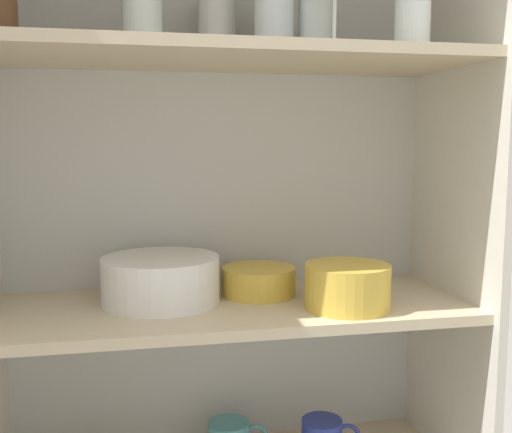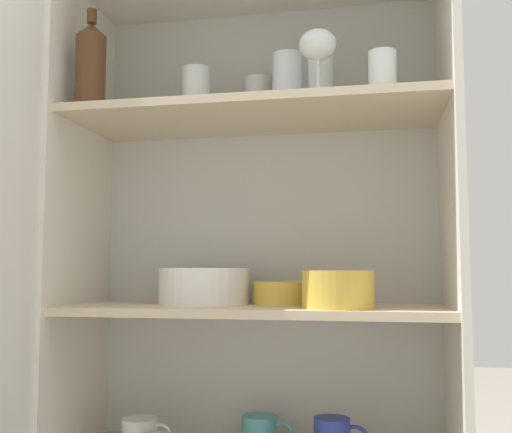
{
  "view_description": "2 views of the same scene",
  "coord_description": "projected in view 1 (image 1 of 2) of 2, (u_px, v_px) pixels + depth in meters",
  "views": [
    {
      "loc": [
        -0.18,
        -0.94,
        1.01
      ],
      "look_at": [
        0.05,
        0.17,
        0.87
      ],
      "focal_mm": 42.0,
      "sensor_mm": 36.0,
      "label": 1
    },
    {
      "loc": [
        0.28,
        -1.25,
        0.78
      ],
      "look_at": [
        -0.0,
        0.2,
        0.92
      ],
      "focal_mm": 42.0,
      "sensor_mm": 36.0,
      "label": 2
    }
  ],
  "objects": [
    {
      "name": "cupboard_side_right",
      "position": [
        452.0,
        267.0,
        1.24
      ],
      "size": [
        0.02,
        0.37,
        1.5
      ],
      "primitive_type": "cube",
      "color": "silver",
      "rests_on": "ground_plane"
    },
    {
      "name": "serving_bowl_small",
      "position": [
        259.0,
        280.0,
        1.22
      ],
      "size": [
        0.15,
        0.15,
        0.06
      ],
      "color": "gold",
      "rests_on": "shelf_board_middle"
    },
    {
      "name": "tumbler_glass_2",
      "position": [
        316.0,
        15.0,
        1.13
      ],
      "size": [
        0.06,
        0.06,
        0.15
      ],
      "color": "white",
      "rests_on": "shelf_board_upper"
    },
    {
      "name": "plate_stack_white",
      "position": [
        161.0,
        280.0,
        1.16
      ],
      "size": [
        0.23,
        0.23,
        0.09
      ],
      "color": "white",
      "rests_on": "shelf_board_middle"
    },
    {
      "name": "cupboard_back_panel",
      "position": [
        220.0,
        259.0,
        1.32
      ],
      "size": [
        0.94,
        0.02,
        1.5
      ],
      "primitive_type": "cube",
      "color": "silver",
      "rests_on": "ground_plane"
    },
    {
      "name": "shelf_board_middle",
      "position": [
        233.0,
        308.0,
        1.16
      ],
      "size": [
        0.9,
        0.34,
        0.02
      ],
      "primitive_type": "cube",
      "color": "beige"
    },
    {
      "name": "tumbler_glass_1",
      "position": [
        217.0,
        28.0,
        1.2
      ],
      "size": [
        0.08,
        0.08,
        0.12
      ],
      "color": "white",
      "rests_on": "shelf_board_upper"
    },
    {
      "name": "shelf_board_upper",
      "position": [
        232.0,
        57.0,
        1.1
      ],
      "size": [
        0.9,
        0.34,
        0.02
      ],
      "primitive_type": "cube",
      "color": "beige"
    },
    {
      "name": "mixing_bowl_large",
      "position": [
        347.0,
        285.0,
        1.12
      ],
      "size": [
        0.16,
        0.16,
        0.08
      ],
      "color": "gold",
      "rests_on": "shelf_board_middle"
    },
    {
      "name": "tumbler_glass_4",
      "position": [
        412.0,
        21.0,
        1.06
      ],
      "size": [
        0.06,
        0.06,
        0.1
      ],
      "color": "white",
      "rests_on": "shelf_board_upper"
    },
    {
      "name": "tumbler_glass_3",
      "position": [
        142.0,
        14.0,
        1.08
      ],
      "size": [
        0.07,
        0.07,
        0.13
      ],
      "color": "white",
      "rests_on": "shelf_board_upper"
    },
    {
      "name": "tumbler_glass_0",
      "position": [
        274.0,
        14.0,
        1.11
      ],
      "size": [
        0.07,
        0.07,
        0.14
      ],
      "color": "white",
      "rests_on": "shelf_board_upper"
    }
  ]
}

